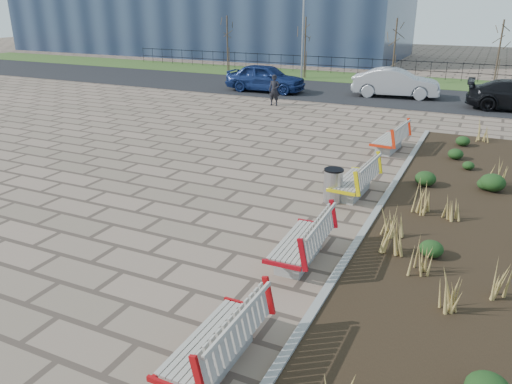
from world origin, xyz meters
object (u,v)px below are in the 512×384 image
at_px(bench_c, 354,178).
at_px(litter_bin, 333,186).
at_px(bench_b, 300,239).
at_px(car_blue, 266,78).
at_px(car_silver, 396,83).
at_px(bench_d, 389,137).
at_px(lamp_west, 303,33).
at_px(pedestrian, 274,90).
at_px(bench_a, 213,337).

relative_size(bench_c, litter_bin, 2.36).
bearing_deg(litter_bin, bench_b, -84.01).
relative_size(car_blue, car_silver, 0.99).
relative_size(bench_d, car_silver, 0.45).
bearing_deg(lamp_west, litter_bin, -67.28).
distance_m(litter_bin, pedestrian, 13.21).
xyz_separation_m(car_blue, lamp_west, (0.11, 5.71, 2.23)).
height_order(litter_bin, car_blue, car_blue).
height_order(car_blue, car_silver, car_blue).
xyz_separation_m(bench_d, pedestrian, (-7.02, 5.90, 0.27)).
distance_m(bench_a, bench_d, 12.46).
height_order(bench_a, bench_b, same).
distance_m(bench_d, pedestrian, 9.18).
distance_m(bench_c, car_silver, 15.82).
bearing_deg(litter_bin, car_blue, 120.38).
distance_m(bench_a, car_blue, 23.71).
height_order(bench_d, pedestrian, pedestrian).
relative_size(bench_d, litter_bin, 2.36).
relative_size(litter_bin, lamp_west, 0.15).
distance_m(car_blue, car_silver, 7.38).
distance_m(bench_a, litter_bin, 6.96).
height_order(car_blue, lamp_west, lamp_west).
xyz_separation_m(car_silver, lamp_west, (-7.12, 4.23, 2.25)).
relative_size(pedestrian, car_blue, 0.33).
relative_size(bench_b, lamp_west, 0.35).
height_order(bench_d, lamp_west, lamp_west).
xyz_separation_m(bench_a, bench_b, (0.00, 3.51, 0.00)).
bearing_deg(bench_d, bench_c, -84.97).
xyz_separation_m(litter_bin, lamp_west, (-8.64, 20.63, 2.60)).
height_order(bench_b, lamp_west, lamp_west).
xyz_separation_m(car_blue, car_silver, (7.23, 1.48, -0.02)).
distance_m(bench_b, litter_bin, 3.47).
distance_m(bench_a, pedestrian, 19.66).
relative_size(bench_a, pedestrian, 1.36).
relative_size(bench_c, lamp_west, 0.35).
relative_size(bench_a, car_blue, 0.45).
height_order(bench_a, litter_bin, bench_a).
distance_m(litter_bin, lamp_west, 22.52).
bearing_deg(bench_d, pedestrian, 145.02).
bearing_deg(litter_bin, bench_a, -87.02).
bearing_deg(car_blue, litter_bin, -149.93).
height_order(bench_b, car_silver, car_silver).
bearing_deg(pedestrian, bench_b, -72.17).
relative_size(litter_bin, car_blue, 0.19).
xyz_separation_m(bench_c, bench_d, (0.00, 4.80, 0.00)).
distance_m(bench_b, bench_d, 8.95).
distance_m(bench_d, litter_bin, 5.52).
bearing_deg(pedestrian, lamp_west, 94.59).
bearing_deg(bench_d, bench_a, -84.97).
height_order(bench_a, bench_c, same).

